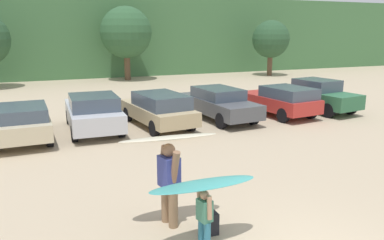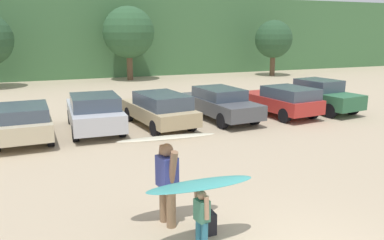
% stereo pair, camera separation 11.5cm
% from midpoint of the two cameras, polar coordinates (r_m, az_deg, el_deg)
% --- Properties ---
extents(hillside_ridge, '(108.00, 12.00, 7.05)m').
position_cam_midpoint_polar(hillside_ridge, '(39.98, -16.67, 11.85)').
color(hillside_ridge, '#427042').
rests_on(hillside_ridge, ground_plane).
extents(tree_far_left, '(4.17, 4.17, 5.96)m').
position_cam_midpoint_polar(tree_far_left, '(32.41, -9.86, 12.64)').
color(tree_far_left, brown).
rests_on(tree_far_left, ground_plane).
extents(tree_center, '(3.34, 3.34, 4.95)m').
position_cam_midpoint_polar(tree_center, '(36.02, 11.51, 11.63)').
color(tree_center, brown).
rests_on(tree_center, ground_plane).
extents(parked_car_champagne, '(2.06, 4.56, 1.37)m').
position_cam_midpoint_polar(parked_car_champagne, '(15.65, -24.17, -0.08)').
color(parked_car_champagne, beige).
rests_on(parked_car_champagne, ground_plane).
extents(parked_car_silver, '(2.04, 4.59, 1.52)m').
position_cam_midpoint_polar(parked_car_silver, '(16.11, -14.63, 1.15)').
color(parked_car_silver, silver).
rests_on(parked_car_silver, ground_plane).
extents(parked_car_tan, '(2.32, 4.64, 1.45)m').
position_cam_midpoint_polar(parked_car_tan, '(16.35, -5.18, 1.68)').
color(parked_car_tan, tan).
rests_on(parked_car_tan, ground_plane).
extents(parked_car_dark_gray, '(2.15, 4.89, 1.45)m').
position_cam_midpoint_polar(parked_car_dark_gray, '(17.71, 3.77, 2.56)').
color(parked_car_dark_gray, '#4C4F54').
rests_on(parked_car_dark_gray, ground_plane).
extents(parked_car_red, '(2.31, 4.29, 1.45)m').
position_cam_midpoint_polar(parked_car_red, '(18.85, 12.83, 2.93)').
color(parked_car_red, '#B72D28').
rests_on(parked_car_red, ground_plane).
extents(parked_car_forest_green, '(2.31, 4.60, 1.60)m').
position_cam_midpoint_polar(parked_car_forest_green, '(20.57, 17.83, 3.58)').
color(parked_car_forest_green, '#2D6642').
rests_on(parked_car_forest_green, ground_plane).
extents(person_adult, '(0.40, 0.79, 1.77)m').
position_cam_midpoint_polar(person_adult, '(8.04, -3.82, -8.79)').
color(person_adult, '#8C6B4C').
rests_on(person_adult, ground_plane).
extents(person_child, '(0.26, 0.45, 1.14)m').
position_cam_midpoint_polar(person_child, '(7.36, 1.41, -13.98)').
color(person_child, teal).
rests_on(person_child, ground_plane).
extents(surfboard_cream, '(2.07, 0.69, 0.16)m').
position_cam_midpoint_polar(surfboard_cream, '(7.75, -3.84, -2.64)').
color(surfboard_cream, beige).
extents(surfboard_teal, '(2.12, 0.61, 0.10)m').
position_cam_midpoint_polar(surfboard_teal, '(7.20, 1.27, -9.54)').
color(surfboard_teal, teal).
extents(backpack_dropped, '(0.24, 0.34, 0.45)m').
position_cam_midpoint_polar(backpack_dropped, '(8.03, 2.31, -14.90)').
color(backpack_dropped, black).
rests_on(backpack_dropped, ground_plane).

